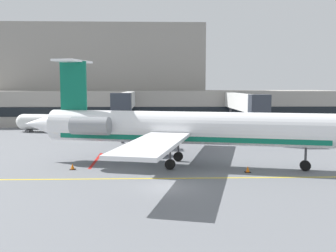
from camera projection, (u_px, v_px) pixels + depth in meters
ground at (165, 187)px, 28.06m from camera, size 120.00×120.00×0.11m
terminal_building at (127, 85)px, 76.08m from camera, size 72.56×16.93×18.90m
jet_bridge_west at (126, 101)px, 55.71m from camera, size 2.40×21.47×6.34m
jet_bridge_east at (243, 103)px, 56.70m from camera, size 2.40×20.72×6.12m
regional_jet at (183, 128)px, 35.10m from camera, size 31.93×26.62×9.62m
baggage_tug at (146, 146)px, 40.41m from camera, size 3.37×2.30×2.27m
pushback_tractor at (263, 136)px, 48.49m from camera, size 3.29×2.75×2.03m
belt_loader at (283, 128)px, 57.37m from camera, size 3.70×3.59×2.32m
fuel_tank at (38, 122)px, 60.83m from camera, size 6.88×3.25×2.78m
safety_cone_alpha at (72, 167)px, 33.70m from camera, size 0.47×0.47×0.55m
safety_cone_bravo at (248, 169)px, 32.63m from camera, size 0.47×0.47×0.55m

